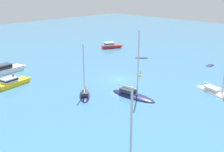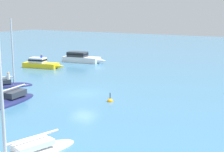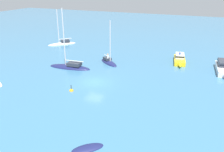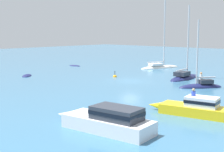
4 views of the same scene
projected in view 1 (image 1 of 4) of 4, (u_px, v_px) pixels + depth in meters
name	position (u px, v px, depth m)	size (l,w,h in m)	color
ground_plane	(119.00, 79.00, 46.42)	(160.00, 160.00, 0.00)	teal
sailboat	(85.00, 95.00, 39.32)	(4.29, 4.83, 8.02)	#191E4C
tender	(210.00, 66.00, 54.15)	(2.62, 1.22, 0.33)	#191E4C
powerboat	(13.00, 82.00, 43.36)	(6.60, 2.74, 2.05)	yellow
dinghy	(142.00, 58.00, 59.79)	(2.84, 2.88, 0.47)	#191E4C
cabin_cruiser	(6.00, 69.00, 49.70)	(7.61, 2.81, 1.67)	white
ketch	(133.00, 95.00, 39.28)	(2.76, 7.45, 10.16)	#191E4C
powerboat_1	(111.00, 46.00, 68.95)	(5.60, 3.60, 2.16)	#B21E1E
sloop	(217.00, 93.00, 40.03)	(4.04, 8.10, 12.67)	silver
channel_buoy	(140.00, 76.00, 48.06)	(0.57, 0.57, 1.12)	orange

